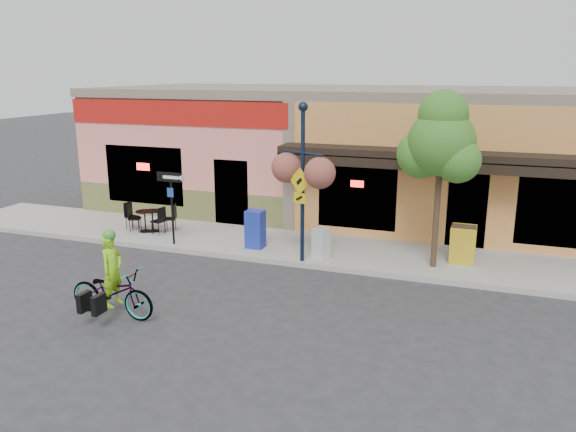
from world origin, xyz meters
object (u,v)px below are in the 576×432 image
(newspaper_box_grey, at_px, (321,243))
(street_tree, at_px, (439,180))
(lamp_post, at_px, (303,184))
(one_way_sign, at_px, (172,209))
(building, at_px, (350,149))
(bicycle, at_px, (112,292))
(cyclist_rider, at_px, (113,281))
(newspaper_box_blue, at_px, (255,229))

(newspaper_box_grey, bearing_deg, street_tree, 28.35)
(lamp_post, height_order, newspaper_box_grey, lamp_post)
(one_way_sign, distance_m, street_tree, 7.51)
(one_way_sign, xyz_separation_m, newspaper_box_grey, (4.43, 0.26, -0.65))
(building, distance_m, one_way_sign, 7.70)
(bicycle, distance_m, lamp_post, 5.47)
(lamp_post, bearing_deg, newspaper_box_grey, 71.10)
(lamp_post, bearing_deg, building, 117.24)
(one_way_sign, bearing_deg, building, 61.58)
(cyclist_rider, relative_size, newspaper_box_blue, 1.44)
(building, height_order, cyclist_rider, building)
(newspaper_box_grey, relative_size, street_tree, 0.18)
(bicycle, bearing_deg, newspaper_box_blue, -12.29)
(lamp_post, height_order, street_tree, street_tree)
(one_way_sign, bearing_deg, lamp_post, -2.00)
(bicycle, xyz_separation_m, street_tree, (6.21, 5.07, 1.91))
(cyclist_rider, distance_m, one_way_sign, 4.70)
(newspaper_box_blue, bearing_deg, newspaper_box_grey, -5.47)
(cyclist_rider, bearing_deg, newspaper_box_grey, -32.53)
(cyclist_rider, relative_size, lamp_post, 0.37)
(one_way_sign, relative_size, newspaper_box_grey, 2.55)
(newspaper_box_grey, bearing_deg, building, 119.27)
(one_way_sign, relative_size, street_tree, 0.47)
(cyclist_rider, bearing_deg, bicycle, 91.25)
(lamp_post, distance_m, street_tree, 3.45)
(cyclist_rider, xyz_separation_m, one_way_sign, (-1.24, 4.51, 0.43))
(lamp_post, xyz_separation_m, one_way_sign, (-4.03, 0.17, -1.03))
(one_way_sign, bearing_deg, bicycle, -74.88)
(bicycle, xyz_separation_m, lamp_post, (2.84, 4.34, 1.72))
(bicycle, relative_size, newspaper_box_grey, 2.41)
(lamp_post, relative_size, street_tree, 0.92)
(building, xyz_separation_m, one_way_sign, (-3.67, -6.68, -1.03))
(cyclist_rider, relative_size, street_tree, 0.34)
(lamp_post, height_order, one_way_sign, lamp_post)
(bicycle, height_order, one_way_sign, one_way_sign)
(building, bearing_deg, cyclist_rider, -102.28)
(newspaper_box_grey, bearing_deg, cyclist_rider, -101.22)
(cyclist_rider, height_order, street_tree, street_tree)
(lamp_post, relative_size, newspaper_box_blue, 3.84)
(bicycle, xyz_separation_m, newspaper_box_grey, (3.24, 4.77, 0.04))
(newspaper_box_blue, bearing_deg, building, 79.66)
(newspaper_box_blue, xyz_separation_m, street_tree, (5.00, 0.06, 1.74))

